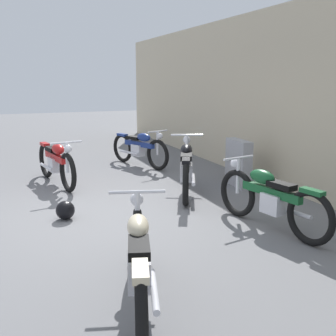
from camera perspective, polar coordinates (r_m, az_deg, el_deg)
The scene contains 9 objects.
ground_plane at distance 6.30m, azimuth -10.02°, elevation -6.41°, with size 40.00×40.00×0.00m, color slate.
building_wall at distance 7.62m, azimuth 17.93°, elevation 9.11°, with size 18.00×0.30×3.31m, color beige.
stone_marker at distance 7.85m, azimuth 9.81°, elevation 0.69°, with size 0.74×0.20×0.89m, color #9E9EA3.
helmet at distance 6.15m, azimuth -14.17°, elevation -5.73°, with size 0.28×0.28×0.28m, color black.
motorcycle_blue at distance 9.57m, azimuth -3.99°, elevation 2.82°, with size 1.89×0.90×0.90m.
motorcycle_black at distance 7.23m, azimuth 2.58°, elevation 0.06°, with size 2.01×1.09×0.98m.
motorcycle_cream at distance 3.66m, azimuth -4.07°, elevation -12.98°, with size 1.97×0.80×0.91m.
motorcycle_red at distance 8.14m, azimuth -15.39°, elevation 0.83°, with size 2.04×0.67×0.92m.
motorcycle_green at distance 5.68m, azimuth 14.04°, elevation -4.09°, with size 1.99×0.65×0.90m.
Camera 1 is at (5.86, -1.19, 2.00)m, focal length 43.59 mm.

